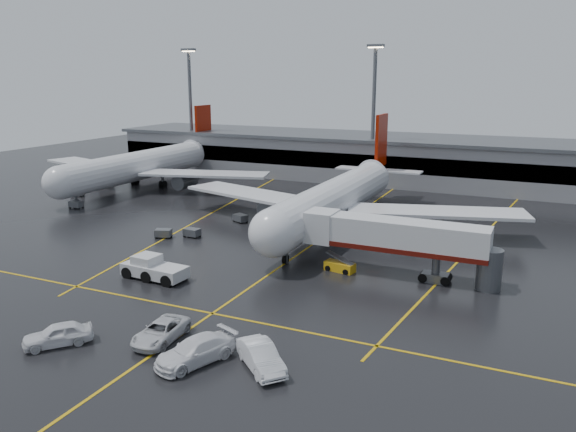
% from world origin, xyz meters
% --- Properties ---
extents(ground, '(220.00, 220.00, 0.00)m').
position_xyz_m(ground, '(0.00, 0.00, 0.00)').
color(ground, black).
rests_on(ground, ground).
extents(apron_line_centre, '(0.25, 90.00, 0.02)m').
position_xyz_m(apron_line_centre, '(0.00, 0.00, 0.01)').
color(apron_line_centre, gold).
rests_on(apron_line_centre, ground).
extents(apron_line_stop, '(60.00, 0.25, 0.02)m').
position_xyz_m(apron_line_stop, '(0.00, -22.00, 0.01)').
color(apron_line_stop, gold).
rests_on(apron_line_stop, ground).
extents(apron_line_left, '(9.99, 69.35, 0.02)m').
position_xyz_m(apron_line_left, '(-20.00, 10.00, 0.01)').
color(apron_line_left, gold).
rests_on(apron_line_left, ground).
extents(apron_line_right, '(7.57, 69.64, 0.02)m').
position_xyz_m(apron_line_right, '(18.00, 10.00, 0.01)').
color(apron_line_right, gold).
rests_on(apron_line_right, ground).
extents(terminal, '(122.00, 19.00, 8.60)m').
position_xyz_m(terminal, '(0.00, 47.93, 4.32)').
color(terminal, gray).
rests_on(terminal, ground).
extents(light_mast_left, '(3.00, 1.20, 25.45)m').
position_xyz_m(light_mast_left, '(-45.00, 42.00, 14.47)').
color(light_mast_left, '#595B60').
rests_on(light_mast_left, ground).
extents(light_mast_mid, '(3.00, 1.20, 25.45)m').
position_xyz_m(light_mast_mid, '(-5.00, 42.00, 14.47)').
color(light_mast_mid, '#595B60').
rests_on(light_mast_mid, ground).
extents(main_airliner, '(48.80, 45.60, 14.10)m').
position_xyz_m(main_airliner, '(0.00, 9.70, 4.21)').
color(main_airliner, silver).
rests_on(main_airliner, ground).
extents(second_airliner, '(48.80, 45.60, 14.10)m').
position_xyz_m(second_airliner, '(-42.00, 21.70, 4.21)').
color(second_airliner, silver).
rests_on(second_airliner, ground).
extents(jet_bridge, '(19.90, 3.40, 6.05)m').
position_xyz_m(jet_bridge, '(11.87, -6.00, 3.93)').
color(jet_bridge, silver).
rests_on(jet_bridge, ground).
extents(pushback_tractor, '(6.98, 3.29, 2.44)m').
position_xyz_m(pushback_tractor, '(-10.13, -16.94, 0.97)').
color(pushback_tractor, silver).
rests_on(pushback_tractor, ground).
extents(belt_loader, '(3.37, 1.96, 2.02)m').
position_xyz_m(belt_loader, '(6.28, -6.97, 0.50)').
color(belt_loader, gold).
rests_on(belt_loader, ground).
extents(service_van_a, '(2.94, 5.73, 1.55)m').
position_xyz_m(service_van_a, '(-0.81, -28.10, 0.77)').
color(service_van_a, silver).
rests_on(service_van_a, ground).
extents(service_van_b, '(4.67, 6.71, 1.80)m').
position_xyz_m(service_van_b, '(3.55, -29.86, 0.90)').
color(service_van_b, white).
rests_on(service_van_b, ground).
extents(service_van_c, '(5.36, 5.05, 1.80)m').
position_xyz_m(service_van_c, '(8.18, -28.66, 0.90)').
color(service_van_c, white).
rests_on(service_van_c, ground).
extents(service_van_d, '(4.87, 5.18, 1.73)m').
position_xyz_m(service_van_d, '(-7.48, -31.96, 0.87)').
color(service_van_d, white).
rests_on(service_van_d, ground).
extents(baggage_cart_a, '(2.06, 1.39, 1.12)m').
position_xyz_m(baggage_cart_a, '(-15.21, -2.53, 0.63)').
color(baggage_cart_a, '#595B60').
rests_on(baggage_cart_a, ground).
extents(baggage_cart_b, '(2.33, 1.92, 1.12)m').
position_xyz_m(baggage_cart_b, '(-18.33, -4.32, 0.63)').
color(baggage_cart_b, '#595B60').
rests_on(baggage_cart_b, ground).
extents(baggage_cart_c, '(2.36, 2.03, 1.12)m').
position_xyz_m(baggage_cart_c, '(-13.34, 6.67, 0.63)').
color(baggage_cart_c, '#595B60').
rests_on(baggage_cart_c, ground).
extents(baggage_cart_d, '(2.32, 1.90, 1.12)m').
position_xyz_m(baggage_cart_d, '(-47.18, 10.41, 0.63)').
color(baggage_cart_d, '#595B60').
rests_on(baggage_cart_d, ground).
extents(baggage_cart_e, '(2.07, 1.41, 1.12)m').
position_xyz_m(baggage_cart_e, '(-40.82, 3.68, 0.63)').
color(baggage_cart_e, '#595B60').
rests_on(baggage_cart_e, ground).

